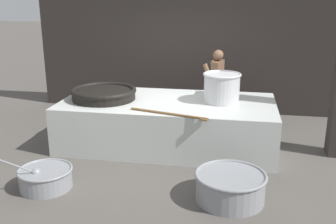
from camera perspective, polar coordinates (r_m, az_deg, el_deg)
ground_plane at (r=7.43m, az=-0.00°, el=-4.70°), size 60.00×60.00×0.00m
back_wall at (r=9.34m, az=2.67°, el=10.80°), size 7.14×0.24×3.48m
hearth_platform at (r=7.28m, az=-0.00°, el=-1.60°), size 3.86×1.87×0.85m
giant_wok_near at (r=7.34m, az=-9.30°, el=2.70°), size 1.20×1.20×0.21m
stock_pot at (r=7.07m, az=7.80°, el=3.60°), size 0.68×0.68×0.53m
stirring_paddle at (r=6.31m, az=0.51°, el=-0.31°), size 1.34×0.43×0.04m
cook at (r=8.46m, az=7.08°, el=4.03°), size 0.45×0.63×1.60m
prep_bowl_vegetables at (r=6.06m, az=-17.36°, el=-9.01°), size 0.83×0.87×0.63m
prep_bowl_meat at (r=5.51m, az=9.03°, el=-10.49°), size 0.99×0.99×0.40m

